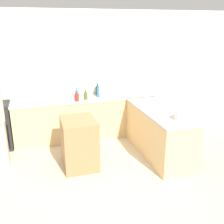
% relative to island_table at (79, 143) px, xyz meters
% --- Properties ---
extents(ground_plane, '(14.00, 14.00, 0.00)m').
position_rel_island_table_xyz_m(ground_plane, '(0.35, -0.66, -0.44)').
color(ground_plane, beige).
extents(wall_back, '(8.00, 0.06, 2.70)m').
position_rel_island_table_xyz_m(wall_back, '(0.35, 1.57, 0.91)').
color(wall_back, silver).
rests_on(wall_back, ground_plane).
extents(counter_back, '(3.04, 0.67, 0.90)m').
position_rel_island_table_xyz_m(counter_back, '(0.35, 1.22, 0.01)').
color(counter_back, '#D6B27A').
rests_on(counter_back, ground_plane).
extents(counter_peninsula, '(0.69, 1.82, 0.90)m').
position_rel_island_table_xyz_m(counter_peninsula, '(1.53, 0.01, 0.01)').
color(counter_peninsula, '#D6B27A').
rests_on(counter_peninsula, ground_plane).
extents(island_table, '(0.58, 0.71, 0.87)m').
position_rel_island_table_xyz_m(island_table, '(0.00, 0.00, 0.00)').
color(island_table, '#997047').
rests_on(island_table, ground_plane).
extents(mixing_bowl, '(0.31, 0.31, 0.13)m').
position_rel_island_table_xyz_m(mixing_bowl, '(1.66, -0.60, 0.53)').
color(mixing_bowl, white).
rests_on(mixing_bowl, counter_peninsula).
extents(dish_soap_bottle, '(0.09, 0.09, 0.22)m').
position_rel_island_table_xyz_m(dish_soap_bottle, '(0.19, 1.27, 0.55)').
color(dish_soap_bottle, '#338CBF').
rests_on(dish_soap_bottle, counter_back).
extents(olive_oil_bottle, '(0.08, 0.08, 0.21)m').
position_rel_island_table_xyz_m(olive_oil_bottle, '(0.35, 1.11, 0.54)').
color(olive_oil_bottle, '#475B1E').
rests_on(olive_oil_bottle, counter_back).
extents(hot_sauce_bottle, '(0.09, 0.09, 0.21)m').
position_rel_island_table_xyz_m(hot_sauce_bottle, '(0.15, 1.04, 0.54)').
color(hot_sauce_bottle, red).
rests_on(hot_sauce_bottle, counter_back).
extents(wine_bottle_dark, '(0.08, 0.08, 0.26)m').
position_rel_island_table_xyz_m(wine_bottle_dark, '(0.67, 1.40, 0.57)').
color(wine_bottle_dark, black).
rests_on(wine_bottle_dark, counter_back).
extents(water_bottle_blue, '(0.06, 0.06, 0.28)m').
position_rel_island_table_xyz_m(water_bottle_blue, '(0.64, 1.21, 0.57)').
color(water_bottle_blue, '#386BB7').
rests_on(water_bottle_blue, counter_back).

